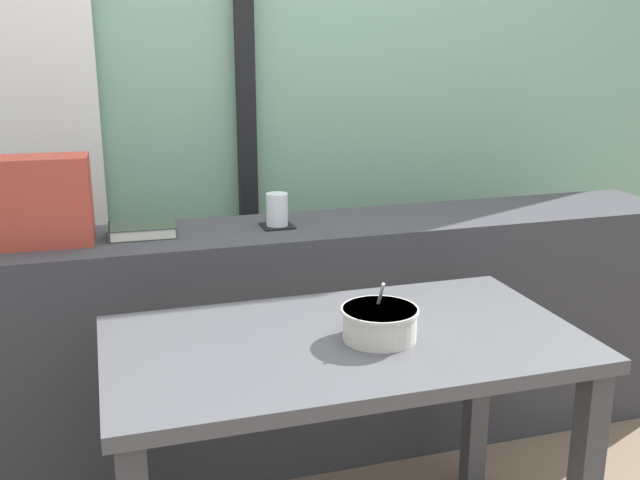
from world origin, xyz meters
name	(u,v)px	position (x,y,z in m)	size (l,w,h in m)	color
outdoor_backdrop	(239,33)	(0.00, 1.26, 1.40)	(4.80, 0.08, 2.80)	#84B293
curtain_left_panel	(14,78)	(-0.82, 1.16, 1.25)	(0.56, 0.06, 2.50)	white
window_divider_post	(245,60)	(0.01, 1.19, 1.30)	(0.07, 0.05, 2.60)	black
dark_console_ledge	(288,341)	(0.00, 0.55, 0.40)	(2.80, 0.38, 0.80)	#38383D
breakfast_table	(344,378)	(-0.02, -0.10, 0.58)	(1.15, 0.63, 0.68)	#414145
coaster_square	(277,226)	(-0.03, 0.55, 0.80)	(0.10, 0.10, 0.01)	black
juice_glass	(277,211)	(-0.03, 0.55, 0.85)	(0.07, 0.07, 0.10)	white
closed_book	(141,230)	(-0.45, 0.57, 0.82)	(0.21, 0.14, 0.03)	#334233
throw_pillow	(34,202)	(-0.75, 0.55, 0.93)	(0.32, 0.14, 0.26)	#B74233
soup_bowl	(380,324)	(0.05, -0.13, 0.72)	(0.19, 0.19, 0.15)	beige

